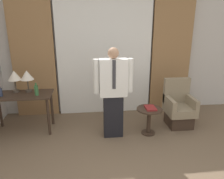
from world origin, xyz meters
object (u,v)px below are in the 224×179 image
Objects in this scene: bottle_near_edge at (36,90)px; side_table at (149,117)px; table_lamp_left at (14,76)px; book at (150,108)px; desk at (21,100)px; armchair at (179,109)px; person at (113,91)px; bottle_by_lamp at (0,92)px; table_lamp_right at (27,76)px.

side_table is (2.03, -0.30, -0.49)m from bottle_near_edge.
book is (2.46, -0.54, -0.53)m from table_lamp_left.
side_table is at bearing -9.51° from desk.
armchair is 0.75m from side_table.
armchair is at bearing 12.00° from person.
armchair is 3.64× the size of book.
table_lamp_left reaches higher than desk.
person reaches higher than desk.
desk is 0.46m from table_lamp_left.
bottle_by_lamp is 0.19× the size of armchair.
bottle_by_lamp is at bearing 178.52° from bottle_near_edge.
table_lamp_right reaches higher than bottle_near_edge.
book is (2.35, -0.40, -0.10)m from desk.
bottle_near_edge reaches higher than side_table.
book is (2.04, -0.31, -0.31)m from bottle_near_edge.
desk is 0.38m from bottle_by_lamp.
side_table is at bearing 154.90° from book.
bottle_near_edge is 0.63m from bottle_by_lamp.
desk is 2.38m from side_table.
side_table is (2.22, -0.53, -0.70)m from table_lamp_right.
armchair is 0.76m from book.
table_lamp_left is at bearing 180.00° from table_lamp_right.
bottle_by_lamp reaches higher than book.
bottle_by_lamp is at bearing 173.06° from book.
side_table is at bearing -8.48° from bottle_near_edge.
desk is 4.86× the size of bottle_near_edge.
table_lamp_left and table_lamp_right have the same top height.
desk is 3.04m from armchair.
person is at bearing -12.35° from bottle_near_edge.
person is 3.21× the size of side_table.
person is at bearing -18.68° from table_lamp_right.
table_lamp_right is at bearing 26.12° from bottle_by_lamp.
bottle_by_lamp is (-0.21, -0.21, -0.23)m from table_lamp_left.
desk reaches higher than side_table.
bottle_by_lamp is (-0.32, -0.07, 0.19)m from desk.
table_lamp_right is 1.79× the size of bottle_near_edge.
book is (0.01, -0.01, 0.18)m from side_table.
table_lamp_right reaches higher than side_table.
person reaches higher than table_lamp_right.
armchair is at bearing -4.66° from table_lamp_right.
desk is at bearing -128.92° from table_lamp_right.
table_lamp_left is 0.38m from bottle_by_lamp.
bottle_by_lamp is at bearing -134.43° from table_lamp_left.
book is (2.24, -0.54, -0.53)m from table_lamp_right.
table_lamp_left is 1.87m from person.
person is 0.85m from side_table.
table_lamp_left is 0.26× the size of person.
side_table is at bearing -157.11° from armchair.
table_lamp_left reaches higher than bottle_near_edge.
bottle_by_lamp is (-0.43, -0.21, -0.23)m from table_lamp_right.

